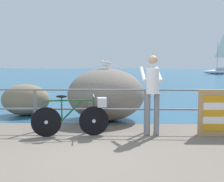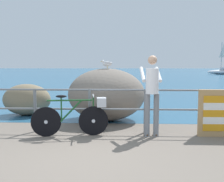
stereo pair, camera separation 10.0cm
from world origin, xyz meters
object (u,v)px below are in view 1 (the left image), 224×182
bicycle (77,115)px  folded_deckchair_stack (218,113)px  person_at_railing (152,92)px  sailboat (219,70)px  breakwater_boulder_left (26,100)px  seagull (107,63)px  breakwater_boulder_main (106,95)px

bicycle → folded_deckchair_stack: (3.10, 0.08, 0.06)m
person_at_railing → sailboat: bearing=-26.3°
breakwater_boulder_left → seagull: 2.89m
bicycle → seagull: seagull is taller
sailboat → bicycle: bearing=77.1°
bicycle → breakwater_boulder_left: breakwater_boulder_left is taller
person_at_railing → breakwater_boulder_left: 4.33m
breakwater_boulder_main → sailboat: (15.87, 34.43, -0.03)m
folded_deckchair_stack → sailboat: 38.42m
person_at_railing → seagull: (-1.07, 1.57, 0.62)m
bicycle → person_at_railing: size_ratio=0.95×
seagull → sailboat: 37.97m
sailboat → breakwater_boulder_left: bearing=72.9°
folded_deckchair_stack → seagull: bearing=148.5°
person_at_railing → breakwater_boulder_main: person_at_railing is taller
folded_deckchair_stack → seagull: size_ratio=3.09×
breakwater_boulder_main → sailboat: bearing=65.2°
person_at_railing → seagull: person_at_railing is taller
breakwater_boulder_left → breakwater_boulder_main: bearing=-14.8°
folded_deckchair_stack → seagull: (-2.52, 1.55, 1.09)m
folded_deckchair_stack → breakwater_boulder_main: 3.02m
breakwater_boulder_left → person_at_railing: bearing=-32.4°
person_at_railing → folded_deckchair_stack: (1.45, 0.02, -0.47)m
folded_deckchair_stack → breakwater_boulder_main: (-2.55, 1.61, 0.22)m
breakwater_boulder_left → sailboat: sailboat is taller
bicycle → folded_deckchair_stack: bearing=-6.5°
bicycle → breakwater_boulder_left: bearing=122.1°
person_at_railing → folded_deckchair_stack: 1.52m
breakwater_boulder_left → sailboat: (18.41, 33.75, 0.22)m
folded_deckchair_stack → breakwater_boulder_left: folded_deckchair_stack is taller
folded_deckchair_stack → sailboat: (13.33, 36.04, 0.19)m
breakwater_boulder_left → seagull: bearing=-16.1°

